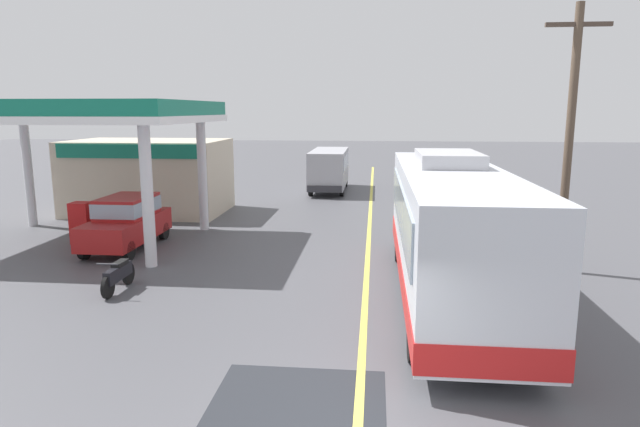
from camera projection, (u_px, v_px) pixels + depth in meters
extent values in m
plane|color=#4C4C51|center=(370.00, 208.00, 27.10)|extent=(120.00, 120.00, 0.00)
cube|color=#D8CC4C|center=(369.00, 230.00, 22.21)|extent=(0.16, 50.00, 0.01)
cube|color=silver|center=(450.00, 226.00, 14.02)|extent=(2.50, 11.00, 2.90)
cube|color=red|center=(449.00, 267.00, 14.23)|extent=(2.54, 11.04, 0.56)
cube|color=#8C9EAD|center=(498.00, 263.00, 8.60)|extent=(2.30, 0.10, 1.40)
cube|color=#8C9EAD|center=(401.00, 208.00, 14.07)|extent=(0.06, 9.35, 1.10)
cube|color=#8C9EAD|center=(503.00, 209.00, 13.82)|extent=(0.06, 9.35, 1.10)
cube|color=white|center=(500.00, 219.00, 8.48)|extent=(1.75, 0.08, 0.32)
cube|color=#B2B2B7|center=(448.00, 159.00, 14.70)|extent=(1.60, 2.80, 0.36)
cylinder|color=black|center=(416.00, 336.00, 10.58)|extent=(0.30, 1.00, 1.00)
cylinder|color=black|center=(534.00, 341.00, 10.36)|extent=(0.30, 1.00, 1.00)
cylinder|color=black|center=(400.00, 246.00, 17.61)|extent=(0.30, 1.00, 1.00)
cylinder|color=black|center=(470.00, 247.00, 17.40)|extent=(0.30, 1.00, 1.00)
cube|color=#147259|center=(73.00, 108.00, 19.20)|extent=(9.00, 7.00, 0.50)
cube|color=white|center=(73.00, 119.00, 19.27)|extent=(9.10, 7.10, 0.24)
cylinder|color=silver|center=(147.00, 193.00, 16.67)|extent=(0.36, 0.36, 4.60)
cylinder|color=silver|center=(28.00, 171.00, 22.68)|extent=(0.36, 0.36, 4.60)
cylinder|color=silver|center=(202.00, 173.00, 21.95)|extent=(0.36, 0.36, 4.60)
cube|color=red|center=(82.00, 223.00, 19.97)|extent=(0.70, 0.60, 1.50)
cube|color=beige|center=(149.00, 177.00, 25.85)|extent=(7.00, 4.40, 3.40)
cube|color=#147259|center=(126.00, 151.00, 23.41)|extent=(6.30, 0.10, 0.60)
cube|color=maroon|center=(126.00, 228.00, 19.17)|extent=(1.70, 4.20, 0.80)
cube|color=maroon|center=(127.00, 206.00, 19.23)|extent=(1.50, 2.31, 0.70)
cube|color=#8C9EAD|center=(127.00, 206.00, 19.23)|extent=(1.53, 2.35, 0.49)
cylinder|color=black|center=(84.00, 250.00, 17.85)|extent=(0.20, 0.64, 0.64)
cylinder|color=black|center=(129.00, 251.00, 17.71)|extent=(0.20, 0.64, 0.64)
cylinder|color=black|center=(126.00, 230.00, 20.79)|extent=(0.20, 0.64, 0.64)
cylinder|color=black|center=(164.00, 231.00, 20.64)|extent=(0.20, 0.64, 0.64)
cube|color=#A5A5AD|center=(329.00, 168.00, 32.75)|extent=(2.00, 6.00, 2.10)
cube|color=#8C9EAD|center=(329.00, 161.00, 32.68)|extent=(2.04, 5.10, 0.80)
cube|color=#2D2D33|center=(324.00, 189.00, 29.93)|extent=(1.90, 0.16, 0.36)
cylinder|color=black|center=(311.00, 189.00, 31.07)|extent=(0.22, 0.76, 0.76)
cylinder|color=black|center=(342.00, 189.00, 30.90)|extent=(0.22, 0.76, 0.76)
cylinder|color=black|center=(318.00, 180.00, 34.98)|extent=(0.22, 0.76, 0.76)
cylinder|color=black|center=(346.00, 181.00, 34.81)|extent=(0.22, 0.76, 0.76)
cylinder|color=black|center=(108.00, 287.00, 14.13)|extent=(0.10, 0.60, 0.60)
cylinder|color=black|center=(128.00, 274.00, 15.31)|extent=(0.10, 0.60, 0.60)
cube|color=black|center=(118.00, 273.00, 14.68)|extent=(0.20, 1.30, 0.36)
cube|color=black|center=(120.00, 263.00, 14.79)|extent=(0.24, 0.60, 0.12)
cylinder|color=#2D2D33|center=(107.00, 264.00, 14.07)|extent=(0.55, 0.04, 0.04)
cylinder|color=#33333F|center=(139.00, 234.00, 19.70)|extent=(0.14, 0.14, 0.82)
cylinder|color=#33333F|center=(143.00, 234.00, 19.68)|extent=(0.14, 0.14, 0.82)
cube|color=silver|center=(140.00, 215.00, 19.56)|extent=(0.36, 0.22, 0.60)
sphere|color=tan|center=(139.00, 203.00, 19.48)|extent=(0.22, 0.22, 0.22)
cylinder|color=silver|center=(134.00, 216.00, 19.59)|extent=(0.09, 0.09, 0.58)
cylinder|color=silver|center=(146.00, 216.00, 19.55)|extent=(0.09, 0.09, 0.58)
cylinder|color=brown|center=(569.00, 142.00, 15.87)|extent=(0.24, 0.24, 7.73)
cube|color=#4C3D33|center=(579.00, 24.00, 15.26)|extent=(1.80, 0.12, 0.12)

